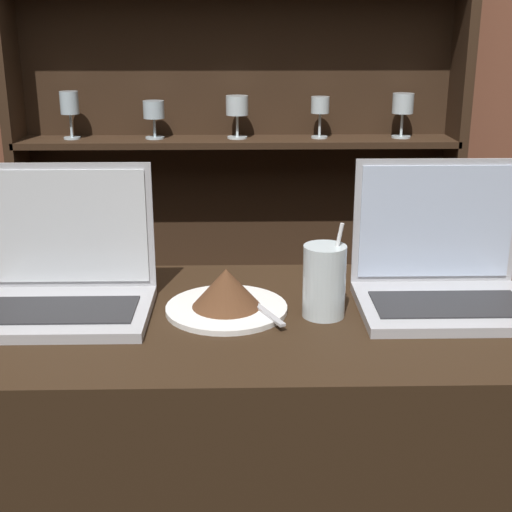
# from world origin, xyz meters

# --- Properties ---
(back_wall) EXTENTS (7.00, 0.06, 2.70)m
(back_wall) POSITION_xyz_m (0.00, 1.45, 1.35)
(back_wall) COLOR brown
(back_wall) RESTS_ON ground_plane
(back_shelf) EXTENTS (1.41, 0.18, 1.97)m
(back_shelf) POSITION_xyz_m (-0.13, 1.38, 1.03)
(back_shelf) COLOR #332114
(back_shelf) RESTS_ON ground_plane
(laptop_near) EXTENTS (0.31, 0.22, 0.25)m
(laptop_near) POSITION_xyz_m (-0.43, 0.30, 1.01)
(laptop_near) COLOR #ADADB2
(laptop_near) RESTS_ON bar_counter
(laptop_far) EXTENTS (0.31, 0.23, 0.26)m
(laptop_far) POSITION_xyz_m (0.25, 0.31, 1.01)
(laptop_far) COLOR #ADADB2
(laptop_far) RESTS_ON bar_counter
(cake_plate) EXTENTS (0.22, 0.22, 0.08)m
(cake_plate) POSITION_xyz_m (-0.14, 0.28, 0.98)
(cake_plate) COLOR white
(cake_plate) RESTS_ON bar_counter
(water_glass) EXTENTS (0.08, 0.08, 0.17)m
(water_glass) POSITION_xyz_m (0.03, 0.26, 1.02)
(water_glass) COLOR silver
(water_glass) RESTS_ON bar_counter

